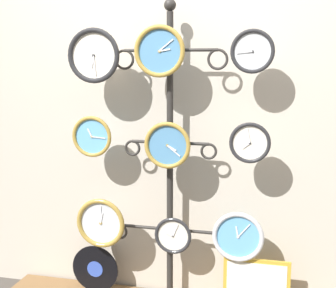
{
  "coord_description": "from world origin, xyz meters",
  "views": [
    {
      "loc": [
        0.66,
        -2.34,
        1.58
      ],
      "look_at": [
        0.0,
        0.36,
        1.1
      ],
      "focal_mm": 50.0,
      "sensor_mm": 36.0,
      "label": 1
    }
  ],
  "objects_px": {
    "clock_bottom_center": "(173,235)",
    "display_stand": "(170,209)",
    "clock_middle_left": "(92,136)",
    "clock_bottom_right": "(238,237)",
    "clock_top_left": "(94,56)",
    "picture_frame": "(256,288)",
    "clock_middle_center": "(167,145)",
    "clock_bottom_left": "(101,223)",
    "clock_top_right": "(253,51)",
    "vinyl_record": "(95,269)",
    "clock_top_center": "(160,51)",
    "clock_middle_right": "(250,143)"
  },
  "relations": [
    {
      "from": "clock_bottom_center",
      "to": "display_stand",
      "type": "bearing_deg",
      "value": 117.1
    },
    {
      "from": "clock_middle_left",
      "to": "clock_bottom_right",
      "type": "xyz_separation_m",
      "value": [
        0.92,
        -0.01,
        -0.57
      ]
    },
    {
      "from": "display_stand",
      "to": "clock_middle_left",
      "type": "height_order",
      "value": "display_stand"
    },
    {
      "from": "clock_top_left",
      "to": "clock_bottom_center",
      "type": "height_order",
      "value": "clock_top_left"
    },
    {
      "from": "clock_top_left",
      "to": "clock_bottom_right",
      "type": "bearing_deg",
      "value": 0.41
    },
    {
      "from": "picture_frame",
      "to": "display_stand",
      "type": "bearing_deg",
      "value": 172.92
    },
    {
      "from": "clock_middle_center",
      "to": "clock_bottom_left",
      "type": "height_order",
      "value": "clock_middle_center"
    },
    {
      "from": "clock_top_left",
      "to": "clock_bottom_right",
      "type": "relative_size",
      "value": 1.07
    },
    {
      "from": "clock_top_right",
      "to": "vinyl_record",
      "type": "xyz_separation_m",
      "value": [
        -1.0,
        0.08,
        -1.42
      ]
    },
    {
      "from": "vinyl_record",
      "to": "picture_frame",
      "type": "relative_size",
      "value": 0.81
    },
    {
      "from": "clock_top_right",
      "to": "vinyl_record",
      "type": "relative_size",
      "value": 0.76
    },
    {
      "from": "clock_top_right",
      "to": "clock_middle_center",
      "type": "bearing_deg",
      "value": -176.5
    },
    {
      "from": "clock_top_center",
      "to": "clock_bottom_left",
      "type": "xyz_separation_m",
      "value": [
        -0.39,
        -0.01,
        -1.07
      ]
    },
    {
      "from": "clock_middle_left",
      "to": "clock_bottom_right",
      "type": "height_order",
      "value": "clock_middle_left"
    },
    {
      "from": "clock_middle_right",
      "to": "clock_top_center",
      "type": "bearing_deg",
      "value": 178.47
    },
    {
      "from": "clock_top_right",
      "to": "clock_middle_center",
      "type": "height_order",
      "value": "clock_top_right"
    },
    {
      "from": "clock_top_left",
      "to": "clock_middle_right",
      "type": "height_order",
      "value": "clock_top_left"
    },
    {
      "from": "clock_middle_right",
      "to": "picture_frame",
      "type": "bearing_deg",
      "value": 31.66
    },
    {
      "from": "clock_top_left",
      "to": "clock_bottom_center",
      "type": "bearing_deg",
      "value": 2.79
    },
    {
      "from": "clock_top_right",
      "to": "vinyl_record",
      "type": "bearing_deg",
      "value": 175.71
    },
    {
      "from": "clock_top_center",
      "to": "clock_top_right",
      "type": "distance_m",
      "value": 0.53
    },
    {
      "from": "clock_top_right",
      "to": "clock_middle_left",
      "type": "distance_m",
      "value": 1.1
    },
    {
      "from": "clock_bottom_center",
      "to": "vinyl_record",
      "type": "relative_size",
      "value": 0.72
    },
    {
      "from": "clock_middle_right",
      "to": "picture_frame",
      "type": "height_order",
      "value": "clock_middle_right"
    },
    {
      "from": "clock_bottom_left",
      "to": "clock_bottom_center",
      "type": "relative_size",
      "value": 1.38
    },
    {
      "from": "clock_top_right",
      "to": "clock_bottom_left",
      "type": "xyz_separation_m",
      "value": [
        -0.91,
        -0.02,
        -1.06
      ]
    },
    {
      "from": "clock_middle_center",
      "to": "clock_top_center",
      "type": "bearing_deg",
      "value": 158.13
    },
    {
      "from": "display_stand",
      "to": "clock_top_left",
      "type": "relative_size",
      "value": 5.93
    },
    {
      "from": "clock_middle_left",
      "to": "clock_middle_right",
      "type": "relative_size",
      "value": 1.1
    },
    {
      "from": "clock_top_left",
      "to": "clock_middle_left",
      "type": "distance_m",
      "value": 0.49
    },
    {
      "from": "clock_bottom_left",
      "to": "picture_frame",
      "type": "height_order",
      "value": "clock_bottom_left"
    },
    {
      "from": "clock_bottom_right",
      "to": "picture_frame",
      "type": "height_order",
      "value": "clock_bottom_right"
    },
    {
      "from": "display_stand",
      "to": "vinyl_record",
      "type": "bearing_deg",
      "value": -179.09
    },
    {
      "from": "clock_top_center",
      "to": "clock_middle_center",
      "type": "distance_m",
      "value": 0.55
    },
    {
      "from": "display_stand",
      "to": "clock_middle_left",
      "type": "bearing_deg",
      "value": -170.48
    },
    {
      "from": "picture_frame",
      "to": "clock_top_left",
      "type": "bearing_deg",
      "value": -178.18
    },
    {
      "from": "display_stand",
      "to": "clock_top_center",
      "type": "distance_m",
      "value": 0.98
    },
    {
      "from": "picture_frame",
      "to": "clock_top_right",
      "type": "bearing_deg",
      "value": -166.78
    },
    {
      "from": "clock_top_right",
      "to": "clock_middle_right",
      "type": "distance_m",
      "value": 0.51
    },
    {
      "from": "clock_top_right",
      "to": "clock_middle_center",
      "type": "relative_size",
      "value": 0.87
    },
    {
      "from": "display_stand",
      "to": "clock_middle_center",
      "type": "distance_m",
      "value": 0.44
    },
    {
      "from": "clock_top_center",
      "to": "clock_bottom_center",
      "type": "height_order",
      "value": "clock_top_center"
    },
    {
      "from": "clock_middle_left",
      "to": "clock_bottom_right",
      "type": "bearing_deg",
      "value": -0.86
    },
    {
      "from": "clock_bottom_right",
      "to": "clock_top_right",
      "type": "bearing_deg",
      "value": 11.6
    },
    {
      "from": "clock_bottom_right",
      "to": "vinyl_record",
      "type": "xyz_separation_m",
      "value": [
        -0.95,
        0.09,
        -0.35
      ]
    },
    {
      "from": "display_stand",
      "to": "clock_bottom_left",
      "type": "bearing_deg",
      "value": -166.08
    },
    {
      "from": "clock_top_right",
      "to": "picture_frame",
      "type": "relative_size",
      "value": 0.62
    },
    {
      "from": "clock_middle_right",
      "to": "vinyl_record",
      "type": "xyz_separation_m",
      "value": [
        -1.01,
        0.1,
        -0.91
      ]
    },
    {
      "from": "clock_middle_right",
      "to": "clock_bottom_right",
      "type": "relative_size",
      "value": 0.77
    },
    {
      "from": "clock_middle_left",
      "to": "clock_bottom_left",
      "type": "height_order",
      "value": "clock_middle_left"
    }
  ]
}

